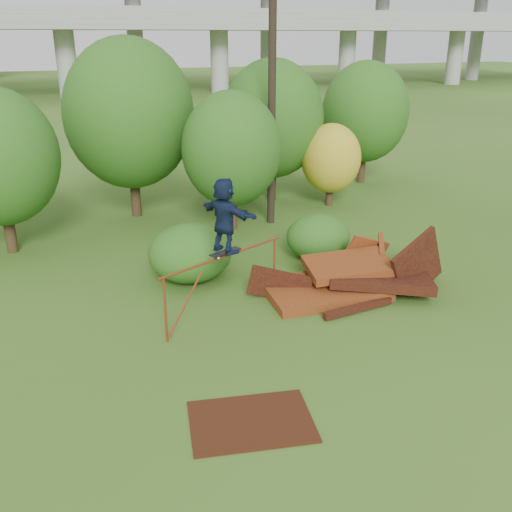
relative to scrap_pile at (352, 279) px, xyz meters
name	(u,v)px	position (x,y,z in m)	size (l,w,h in m)	color
ground	(321,345)	(-2.15, -2.25, -0.39)	(240.00, 240.00, 0.00)	#2D5116
scrap_pile	(352,279)	(0.00, 0.00, 0.00)	(5.75, 3.03, 2.18)	#51260E
grind_rail	(224,269)	(-3.71, -0.03, 0.89)	(3.67, 1.63, 1.65)	maroon
skateboard	(225,252)	(-3.66, -0.01, 1.34)	(0.89, 0.56, 0.09)	black
skater	(225,215)	(-3.66, -0.01, 2.27)	(1.70, 0.54, 1.83)	#121D39
flat_plate	(251,421)	(-4.68, -4.26, -0.37)	(2.26, 1.61, 0.03)	#35170B
tree_1	(129,114)	(-4.07, 9.52, 3.55)	(4.83, 4.83, 6.72)	black
tree_2	(231,149)	(-1.12, 6.52, 2.55)	(3.53, 3.53, 4.97)	black
tree_3	(272,119)	(1.82, 9.64, 3.05)	(4.24, 4.24, 5.88)	black
tree_4	(331,158)	(3.72, 7.96, 1.59)	(2.46, 2.46, 3.39)	black
tree_5	(365,112)	(7.09, 10.88, 2.95)	(4.03, 4.03, 5.66)	black
shrub_left	(190,253)	(-3.86, 2.51, 0.45)	(2.42, 2.24, 1.68)	#224B14
shrub_right	(318,237)	(0.36, 2.65, 0.34)	(2.05, 1.88, 1.46)	#224B14
utility_pole	(272,102)	(0.49, 6.70, 4.10)	(1.40, 0.28, 8.82)	black
freeway_overpass	(57,1)	(-2.15, 60.66, 9.93)	(160.00, 15.00, 13.70)	gray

